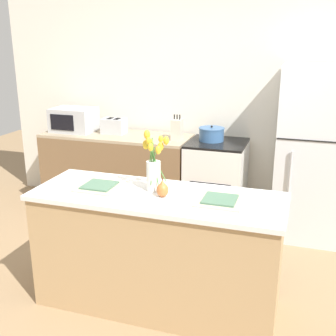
{
  "coord_description": "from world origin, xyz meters",
  "views": [
    {
      "loc": [
        0.94,
        -2.62,
        1.95
      ],
      "look_at": [
        0.0,
        0.25,
        1.01
      ],
      "focal_mm": 45.0,
      "sensor_mm": 36.0,
      "label": 1
    }
  ],
  "objects_px": {
    "plate_setting_left": "(100,186)",
    "knife_block": "(177,129)",
    "cooking_pot": "(211,134)",
    "microwave": "(74,120)",
    "flower_vase": "(154,167)",
    "stove_range": "(216,183)",
    "plate_setting_right": "(220,200)",
    "toaster": "(114,126)",
    "refrigerator": "(312,154)",
    "pear_figurine": "(163,189)"
  },
  "relations": [
    {
      "from": "plate_setting_right",
      "to": "flower_vase",
      "type": "bearing_deg",
      "value": 172.67
    },
    {
      "from": "pear_figurine",
      "to": "plate_setting_left",
      "type": "xyz_separation_m",
      "value": [
        -0.5,
        0.03,
        -0.04
      ]
    },
    {
      "from": "plate_setting_right",
      "to": "toaster",
      "type": "xyz_separation_m",
      "value": [
        -1.55,
        1.64,
        0.09
      ]
    },
    {
      "from": "plate_setting_left",
      "to": "plate_setting_right",
      "type": "xyz_separation_m",
      "value": [
        0.9,
        0.0,
        0.0
      ]
    },
    {
      "from": "stove_range",
      "to": "pear_figurine",
      "type": "relative_size",
      "value": 6.52
    },
    {
      "from": "plate_setting_left",
      "to": "knife_block",
      "type": "distance_m",
      "value": 1.57
    },
    {
      "from": "plate_setting_left",
      "to": "cooking_pot",
      "type": "relative_size",
      "value": 1.15
    },
    {
      "from": "microwave",
      "to": "pear_figurine",
      "type": "bearing_deg",
      "value": -44.86
    },
    {
      "from": "stove_range",
      "to": "toaster",
      "type": "height_order",
      "value": "toaster"
    },
    {
      "from": "pear_figurine",
      "to": "toaster",
      "type": "bearing_deg",
      "value": 124.59
    },
    {
      "from": "toaster",
      "to": "cooking_pot",
      "type": "relative_size",
      "value": 1.04
    },
    {
      "from": "toaster",
      "to": "refrigerator",
      "type": "bearing_deg",
      "value": -1.01
    },
    {
      "from": "microwave",
      "to": "plate_setting_right",
      "type": "bearing_deg",
      "value": -38.09
    },
    {
      "from": "cooking_pot",
      "to": "pear_figurine",
      "type": "bearing_deg",
      "value": -89.12
    },
    {
      "from": "stove_range",
      "to": "microwave",
      "type": "xyz_separation_m",
      "value": [
        -1.69,
        -0.0,
        0.59
      ]
    },
    {
      "from": "plate_setting_left",
      "to": "plate_setting_right",
      "type": "height_order",
      "value": "same"
    },
    {
      "from": "refrigerator",
      "to": "toaster",
      "type": "relative_size",
      "value": 6.12
    },
    {
      "from": "toaster",
      "to": "plate_setting_left",
      "type": "bearing_deg",
      "value": -68.39
    },
    {
      "from": "plate_setting_left",
      "to": "toaster",
      "type": "distance_m",
      "value": 1.76
    },
    {
      "from": "pear_figurine",
      "to": "plate_setting_left",
      "type": "height_order",
      "value": "pear_figurine"
    },
    {
      "from": "plate_setting_right",
      "to": "cooking_pot",
      "type": "xyz_separation_m",
      "value": [
        -0.42,
        1.64,
        0.07
      ]
    },
    {
      "from": "flower_vase",
      "to": "knife_block",
      "type": "distance_m",
      "value": 1.53
    },
    {
      "from": "refrigerator",
      "to": "microwave",
      "type": "relative_size",
      "value": 3.57
    },
    {
      "from": "pear_figurine",
      "to": "knife_block",
      "type": "xyz_separation_m",
      "value": [
        -0.38,
        1.6,
        0.07
      ]
    },
    {
      "from": "plate_setting_left",
      "to": "refrigerator",
      "type": "bearing_deg",
      "value": 46.81
    },
    {
      "from": "plate_setting_left",
      "to": "plate_setting_right",
      "type": "bearing_deg",
      "value": 0.0
    },
    {
      "from": "stove_range",
      "to": "microwave",
      "type": "height_order",
      "value": "microwave"
    },
    {
      "from": "refrigerator",
      "to": "pear_figurine",
      "type": "bearing_deg",
      "value": -121.41
    },
    {
      "from": "toaster",
      "to": "cooking_pot",
      "type": "height_order",
      "value": "toaster"
    },
    {
      "from": "stove_range",
      "to": "plate_setting_left",
      "type": "bearing_deg",
      "value": -109.03
    },
    {
      "from": "flower_vase",
      "to": "plate_setting_left",
      "type": "distance_m",
      "value": 0.44
    },
    {
      "from": "flower_vase",
      "to": "toaster",
      "type": "relative_size",
      "value": 1.59
    },
    {
      "from": "stove_range",
      "to": "flower_vase",
      "type": "bearing_deg",
      "value": -95.49
    },
    {
      "from": "refrigerator",
      "to": "plate_setting_left",
      "type": "relative_size",
      "value": 5.55
    },
    {
      "from": "stove_range",
      "to": "microwave",
      "type": "bearing_deg",
      "value": -179.98
    },
    {
      "from": "pear_figurine",
      "to": "microwave",
      "type": "height_order",
      "value": "microwave"
    },
    {
      "from": "plate_setting_left",
      "to": "toaster",
      "type": "bearing_deg",
      "value": 111.61
    },
    {
      "from": "stove_range",
      "to": "flower_vase",
      "type": "distance_m",
      "value": 1.66
    },
    {
      "from": "flower_vase",
      "to": "cooking_pot",
      "type": "relative_size",
      "value": 1.67
    },
    {
      "from": "toaster",
      "to": "pear_figurine",
      "type": "bearing_deg",
      "value": -55.41
    },
    {
      "from": "pear_figurine",
      "to": "plate_setting_right",
      "type": "height_order",
      "value": "pear_figurine"
    },
    {
      "from": "plate_setting_left",
      "to": "plate_setting_right",
      "type": "distance_m",
      "value": 0.9
    },
    {
      "from": "cooking_pot",
      "to": "microwave",
      "type": "relative_size",
      "value": 0.56
    },
    {
      "from": "refrigerator",
      "to": "pear_figurine",
      "type": "distance_m",
      "value": 1.92
    },
    {
      "from": "stove_range",
      "to": "plate_setting_left",
      "type": "relative_size",
      "value": 2.93
    },
    {
      "from": "stove_range",
      "to": "cooking_pot",
      "type": "height_order",
      "value": "cooking_pot"
    },
    {
      "from": "pear_figurine",
      "to": "plate_setting_right",
      "type": "distance_m",
      "value": 0.4
    },
    {
      "from": "flower_vase",
      "to": "knife_block",
      "type": "xyz_separation_m",
      "value": [
        -0.28,
        1.5,
        -0.05
      ]
    },
    {
      "from": "toaster",
      "to": "cooking_pot",
      "type": "bearing_deg",
      "value": 0.1
    },
    {
      "from": "toaster",
      "to": "knife_block",
      "type": "distance_m",
      "value": 0.77
    }
  ]
}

